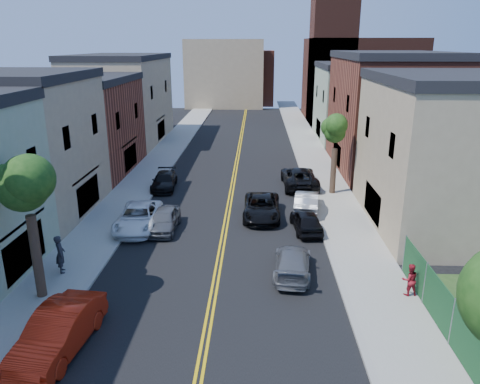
# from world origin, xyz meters

# --- Properties ---
(sidewalk_left) EXTENTS (3.20, 100.00, 0.15)m
(sidewalk_left) POSITION_xyz_m (-7.90, 40.00, 0.07)
(sidewalk_left) COLOR gray
(sidewalk_left) RESTS_ON ground
(sidewalk_right) EXTENTS (3.20, 100.00, 0.15)m
(sidewalk_right) POSITION_xyz_m (7.90, 40.00, 0.07)
(sidewalk_right) COLOR gray
(sidewalk_right) RESTS_ON ground
(curb_left) EXTENTS (0.30, 100.00, 0.15)m
(curb_left) POSITION_xyz_m (-6.15, 40.00, 0.07)
(curb_left) COLOR gray
(curb_left) RESTS_ON ground
(curb_right) EXTENTS (0.30, 100.00, 0.15)m
(curb_right) POSITION_xyz_m (6.15, 40.00, 0.07)
(curb_right) COLOR gray
(curb_right) RESTS_ON ground
(bldg_left_tan_near) EXTENTS (9.00, 10.00, 9.00)m
(bldg_left_tan_near) POSITION_xyz_m (-14.00, 25.00, 4.50)
(bldg_left_tan_near) COLOR #998466
(bldg_left_tan_near) RESTS_ON ground
(bldg_left_brick) EXTENTS (9.00, 12.00, 8.00)m
(bldg_left_brick) POSITION_xyz_m (-14.00, 36.00, 4.00)
(bldg_left_brick) COLOR brown
(bldg_left_brick) RESTS_ON ground
(bldg_left_tan_far) EXTENTS (9.00, 16.00, 9.50)m
(bldg_left_tan_far) POSITION_xyz_m (-14.00, 50.00, 4.75)
(bldg_left_tan_far) COLOR #998466
(bldg_left_tan_far) RESTS_ON ground
(bldg_right_tan) EXTENTS (9.00, 12.00, 9.00)m
(bldg_right_tan) POSITION_xyz_m (14.00, 24.00, 4.50)
(bldg_right_tan) COLOR #998466
(bldg_right_tan) RESTS_ON ground
(bldg_right_brick) EXTENTS (9.00, 14.00, 10.00)m
(bldg_right_brick) POSITION_xyz_m (14.00, 38.00, 5.00)
(bldg_right_brick) COLOR brown
(bldg_right_brick) RESTS_ON ground
(bldg_right_palegrn) EXTENTS (9.00, 12.00, 8.50)m
(bldg_right_palegrn) POSITION_xyz_m (14.00, 52.00, 4.25)
(bldg_right_palegrn) COLOR gray
(bldg_right_palegrn) RESTS_ON ground
(church) EXTENTS (16.20, 14.20, 22.60)m
(church) POSITION_xyz_m (16.33, 67.07, 7.24)
(church) COLOR #4C2319
(church) RESTS_ON ground
(backdrop_left) EXTENTS (14.00, 8.00, 12.00)m
(backdrop_left) POSITION_xyz_m (-4.00, 82.00, 6.00)
(backdrop_left) COLOR #998466
(backdrop_left) RESTS_ON ground
(backdrop_center) EXTENTS (10.00, 8.00, 10.00)m
(backdrop_center) POSITION_xyz_m (0.00, 86.00, 5.00)
(backdrop_center) COLOR brown
(backdrop_center) RESTS_ON ground
(fence_right) EXTENTS (0.04, 15.00, 1.90)m
(fence_right) POSITION_xyz_m (9.50, 9.50, 1.10)
(fence_right) COLOR #143F1E
(fence_right) RESTS_ON sidewalk_right
(tree_left_mid) EXTENTS (5.20, 5.20, 9.29)m
(tree_left_mid) POSITION_xyz_m (-7.88, 14.01, 6.58)
(tree_left_mid) COLOR #3B2C1D
(tree_left_mid) RESTS_ON sidewalk_left
(tree_right_far) EXTENTS (4.40, 4.40, 8.03)m
(tree_right_far) POSITION_xyz_m (7.92, 30.01, 5.76)
(tree_right_far) COLOR #3B2C1D
(tree_right_far) RESTS_ON sidewalk_right
(red_sedan) EXTENTS (2.28, 5.23, 1.67)m
(red_sedan) POSITION_xyz_m (-5.50, 10.26, 0.84)
(red_sedan) COLOR red
(red_sedan) RESTS_ON ground
(white_pickup) EXTENTS (2.71, 5.51, 1.50)m
(white_pickup) POSITION_xyz_m (-5.50, 22.56, 0.75)
(white_pickup) COLOR white
(white_pickup) RESTS_ON ground
(grey_car_left) EXTENTS (1.67, 4.12, 1.40)m
(grey_car_left) POSITION_xyz_m (-3.80, 22.32, 0.70)
(grey_car_left) COLOR #4E5055
(grey_car_left) RESTS_ON ground
(black_car_left) EXTENTS (2.08, 4.57, 1.30)m
(black_car_left) POSITION_xyz_m (-5.50, 31.03, 0.65)
(black_car_left) COLOR black
(black_car_left) RESTS_ON ground
(grey_car_right) EXTENTS (2.27, 4.66, 1.30)m
(grey_car_right) POSITION_xyz_m (3.85, 16.77, 0.65)
(grey_car_right) COLOR #585A60
(grey_car_right) RESTS_ON ground
(black_car_right) EXTENTS (1.99, 4.12, 1.36)m
(black_car_right) POSITION_xyz_m (5.13, 22.53, 0.68)
(black_car_right) COLOR black
(black_car_right) RESTS_ON ground
(silver_car_right) EXTENTS (2.19, 4.70, 1.49)m
(silver_car_right) POSITION_xyz_m (5.50, 26.00, 0.75)
(silver_car_right) COLOR #9FA1A7
(silver_car_right) RESTS_ON ground
(dark_car_right_far) EXTENTS (2.90, 5.93, 1.62)m
(dark_car_right_far) POSITION_xyz_m (5.50, 31.97, 0.81)
(dark_car_right_far) COLOR black
(dark_car_right_far) RESTS_ON ground
(black_suv_lane) EXTENTS (2.50, 5.28, 1.46)m
(black_suv_lane) POSITION_xyz_m (2.35, 24.83, 0.73)
(black_suv_lane) COLOR black
(black_suv_lane) RESTS_ON ground
(pedestrian_left) EXTENTS (0.72, 0.85, 1.98)m
(pedestrian_left) POSITION_xyz_m (-7.90, 16.31, 1.14)
(pedestrian_left) COLOR #26252D
(pedestrian_left) RESTS_ON sidewalk_left
(pedestrian_right) EXTENTS (0.82, 0.67, 1.55)m
(pedestrian_right) POSITION_xyz_m (9.07, 14.68, 0.92)
(pedestrian_right) COLOR maroon
(pedestrian_right) RESTS_ON sidewalk_right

